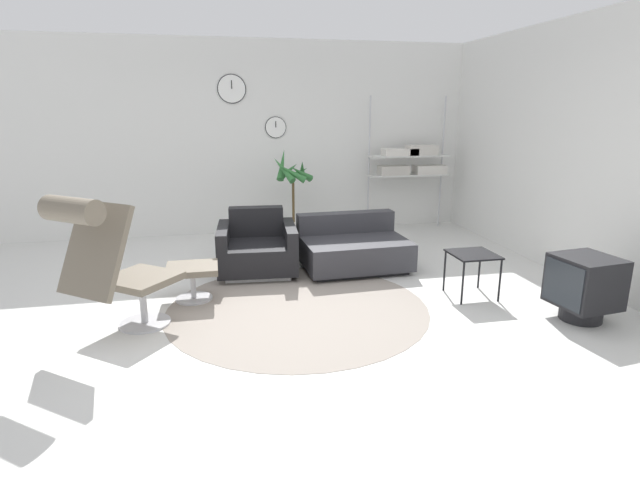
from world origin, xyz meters
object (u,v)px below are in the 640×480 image
object	(u,v)px
ottoman	(192,274)
potted_plant	(293,204)
couch_low	(353,249)
side_table	(473,258)
lounge_chair	(108,255)
crt_television	(584,286)
shelf_unit	(411,162)
armchair_red	(257,250)

from	to	relation	value
ottoman	potted_plant	size ratio (longest dim) A/B	0.38
couch_low	side_table	xyz separation A→B (m)	(0.91, -1.15, 0.17)
side_table	potted_plant	world-z (taller)	potted_plant
couch_low	potted_plant	xyz separation A→B (m)	(-0.50, 1.38, 0.31)
ottoman	lounge_chair	bearing A→B (deg)	-128.04
ottoman	crt_television	size ratio (longest dim) A/B	0.84
lounge_chair	side_table	distance (m)	3.35
lounge_chair	ottoman	world-z (taller)	lounge_chair
lounge_chair	shelf_unit	distance (m)	4.94
crt_television	shelf_unit	distance (m)	3.68
couch_low	side_table	distance (m)	1.48
lounge_chair	crt_television	bearing A→B (deg)	31.62
ottoman	armchair_red	size ratio (longest dim) A/B	0.53
crt_television	side_table	bearing A→B (deg)	35.89
armchair_red	potted_plant	xyz separation A→B (m)	(0.62, 1.30, 0.27)
side_table	crt_television	bearing A→B (deg)	-47.20
lounge_chair	couch_low	distance (m)	2.85
ottoman	armchair_red	xyz separation A→B (m)	(0.70, 0.75, -0.00)
ottoman	side_table	bearing A→B (deg)	-9.83
potted_plant	shelf_unit	distance (m)	1.98
side_table	lounge_chair	bearing A→B (deg)	-175.10
lounge_chair	crt_television	size ratio (longest dim) A/B	2.09
ottoman	potted_plant	world-z (taller)	potted_plant
shelf_unit	crt_television	bearing A→B (deg)	-86.56
ottoman	crt_television	distance (m)	3.62
lounge_chair	ottoman	xyz separation A→B (m)	(0.59, 0.76, -0.46)
shelf_unit	side_table	bearing A→B (deg)	-99.21
side_table	shelf_unit	world-z (taller)	shelf_unit
armchair_red	potted_plant	world-z (taller)	potted_plant
side_table	ottoman	bearing A→B (deg)	170.17
couch_low	crt_television	distance (m)	2.47
lounge_chair	shelf_unit	bearing A→B (deg)	77.78
ottoman	crt_television	bearing A→B (deg)	-19.51
armchair_red	shelf_unit	distance (m)	3.09
ottoman	side_table	xyz separation A→B (m)	(2.73, -0.47, 0.14)
side_table	shelf_unit	bearing A→B (deg)	80.79
potted_plant	shelf_unit	world-z (taller)	shelf_unit
couch_low	crt_television	world-z (taller)	couch_low
crt_television	potted_plant	size ratio (longest dim) A/B	0.45
lounge_chair	ottoman	size ratio (longest dim) A/B	2.47
crt_television	armchair_red	bearing A→B (deg)	47.24
lounge_chair	armchair_red	size ratio (longest dim) A/B	1.31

